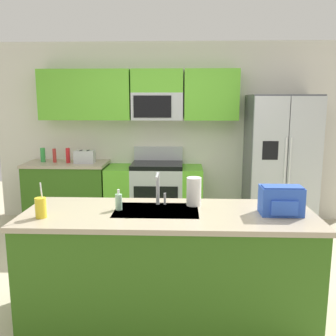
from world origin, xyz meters
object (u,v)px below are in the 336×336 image
range_oven (155,194)px  sink_faucet (158,186)px  bottle_red (68,155)px  soap_dispenser (119,202)px  toaster (85,157)px  pepper_mill (54,155)px  backpack (281,200)px  drink_cup_yellow (41,208)px  bottle_green (43,155)px  paper_towel_roll (194,191)px  refrigerator (280,163)px

range_oven → sink_faucet: (0.20, -2.14, 0.62)m
bottle_red → soap_dispenser: bearing=-63.7°
toaster → range_oven: bearing=3.1°
bottle_red → toaster: bearing=-4.5°
pepper_mill → bottle_red: bearing=-8.5°
pepper_mill → soap_dispenser: pepper_mill is taller
sink_faucet → toaster: bearing=119.5°
toaster → sink_faucet: sink_faucet is taller
sink_faucet → backpack: 1.00m
bottle_red → soap_dispenser: bottle_red is taller
sink_faucet → drink_cup_yellow: bearing=-156.8°
bottle_green → drink_cup_yellow: 2.71m
bottle_green → range_oven: bearing=-1.1°
toaster → paper_towel_roll: size_ratio=1.17×
range_oven → sink_faucet: sink_faucet is taller
pepper_mill → bottle_red: bottle_red is taller
refrigerator → paper_towel_roll: 2.40m
toaster → backpack: 3.15m
backpack → drink_cup_yellow: bearing=-175.1°
range_oven → refrigerator: 1.81m
bottle_green → drink_cup_yellow: bearing=-69.7°
sink_faucet → backpack: bearing=-12.4°
drink_cup_yellow → backpack: bearing=4.9°
range_oven → bottle_red: size_ratio=6.43×
soap_dispenser → range_oven: bearing=87.1°
toaster → bottle_red: size_ratio=1.32×
range_oven → toaster: size_ratio=4.86×
pepper_mill → bottle_red: 0.21m
paper_towel_roll → refrigerator: bearing=58.8°
soap_dispenser → paper_towel_roll: size_ratio=0.71×
refrigerator → toaster: refrigerator is taller
range_oven → bottle_green: bottle_green is taller
bottle_green → paper_towel_roll: size_ratio=0.85×
drink_cup_yellow → paper_towel_roll: size_ratio=1.15×
paper_towel_roll → pepper_mill: bearing=132.2°
pepper_mill → sink_faucet: (1.63, -2.14, 0.07)m
paper_towel_roll → sink_faucet: bearing=-177.4°
toaster → sink_faucet: 2.40m
backpack → range_oven: bearing=116.4°
refrigerator → pepper_mill: refrigerator is taller
backpack → paper_towel_roll: bearing=161.4°
backpack → bottle_red: bearing=135.9°
bottle_green → paper_towel_roll: 3.02m
soap_dispenser → sink_faucet: bearing=24.6°
sink_faucet → backpack: sink_faucet is taller
refrigerator → backpack: 2.35m
bottle_green → paper_towel_roll: bearing=-45.6°
sink_faucet → paper_towel_roll: 0.31m
range_oven → soap_dispenser: 2.35m
range_oven → refrigerator: bearing=-2.4°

